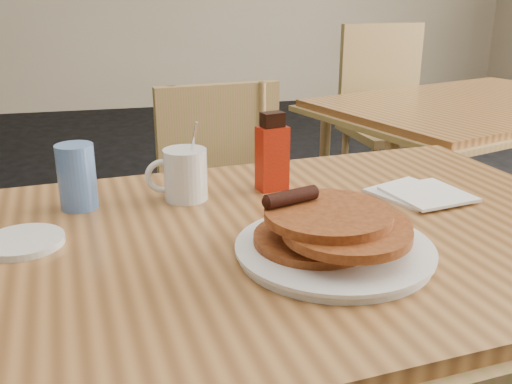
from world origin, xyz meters
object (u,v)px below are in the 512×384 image
(pancake_plate, at_px, (334,238))
(syrup_bottle, at_px, (272,154))
(neighbor_table, at_px, (475,112))
(blue_tumbler, at_px, (77,177))
(main_table, at_px, (287,251))
(chair_main_far, at_px, (225,202))
(coffee_mug, at_px, (184,174))
(chair_neighbor_far, at_px, (387,105))

(pancake_plate, bearing_deg, syrup_bottle, 92.27)
(neighbor_table, distance_m, pancake_plate, 1.52)
(neighbor_table, xyz_separation_m, blue_tumbler, (-1.42, -0.81, 0.11))
(main_table, height_order, chair_main_far, chair_main_far)
(pancake_plate, height_order, coffee_mug, coffee_mug)
(chair_main_far, xyz_separation_m, coffee_mug, (-0.18, -0.55, 0.28))
(pancake_plate, relative_size, syrup_bottle, 1.92)
(chair_neighbor_far, relative_size, pancake_plate, 3.10)
(syrup_bottle, height_order, blue_tumbler, syrup_bottle)
(main_table, distance_m, chair_neighbor_far, 2.06)
(syrup_bottle, bearing_deg, main_table, -111.23)
(chair_neighbor_far, relative_size, blue_tumbler, 7.77)
(main_table, height_order, neighbor_table, same)
(chair_main_far, bearing_deg, neighbor_table, 7.49)
(chair_neighbor_far, bearing_deg, syrup_bottle, -126.07)
(coffee_mug, bearing_deg, chair_neighbor_far, 54.31)
(main_table, relative_size, syrup_bottle, 8.04)
(coffee_mug, bearing_deg, chair_main_far, 73.93)
(coffee_mug, bearing_deg, pancake_plate, -55.38)
(neighbor_table, height_order, syrup_bottle, syrup_bottle)
(main_table, bearing_deg, chair_neighbor_far, 59.09)
(main_table, distance_m, blue_tumbler, 0.43)
(syrup_bottle, bearing_deg, blue_tumbler, 169.25)
(pancake_plate, bearing_deg, neighbor_table, 48.15)
(chair_main_far, distance_m, blue_tumbler, 0.74)
(chair_neighbor_far, xyz_separation_m, pancake_plate, (-1.01, -1.88, 0.19))
(syrup_bottle, relative_size, blue_tumbler, 1.31)
(neighbor_table, height_order, chair_main_far, chair_main_far)
(neighbor_table, xyz_separation_m, pancake_plate, (-1.01, -1.13, 0.07))
(blue_tumbler, bearing_deg, coffee_mug, 0.28)
(main_table, xyz_separation_m, coffee_mug, (-0.16, 0.20, 0.10))
(main_table, xyz_separation_m, blue_tumbler, (-0.36, 0.20, 0.10))
(neighbor_table, relative_size, coffee_mug, 8.39)
(coffee_mug, xyz_separation_m, syrup_bottle, (0.19, 0.02, 0.02))
(neighbor_table, relative_size, blue_tumbler, 10.79)
(chair_main_far, relative_size, coffee_mug, 5.36)
(syrup_bottle, distance_m, blue_tumbler, 0.39)
(blue_tumbler, bearing_deg, chair_main_far, 54.92)
(syrup_bottle, bearing_deg, coffee_mug, 171.59)
(chair_main_far, height_order, pancake_plate, chair_main_far)
(chair_neighbor_far, bearing_deg, pancake_plate, -120.82)
(neighbor_table, height_order, chair_neighbor_far, chair_neighbor_far)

